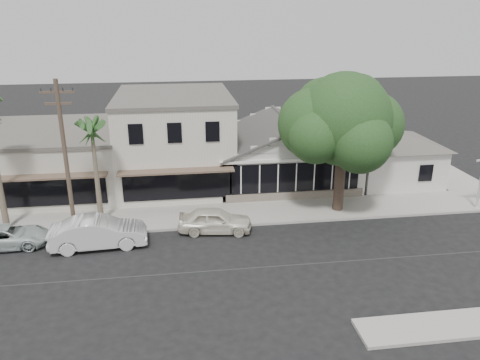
{
  "coord_description": "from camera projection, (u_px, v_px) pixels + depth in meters",
  "views": [
    {
      "loc": [
        -2.9,
        -20.56,
        12.22
      ],
      "look_at": [
        0.83,
        6.0,
        2.62
      ],
      "focal_mm": 35.0,
      "sensor_mm": 36.0,
      "label": 1
    }
  ],
  "objects": [
    {
      "name": "row_building_near",
      "position": [
        175.0,
        141.0,
        34.76
      ],
      "size": [
        8.0,
        10.0,
        6.5
      ],
      "primitive_type": "cube",
      "color": "silver",
      "rests_on": "ground"
    },
    {
      "name": "side_cottage",
      "position": [
        391.0,
        162.0,
        35.61
      ],
      "size": [
        6.0,
        6.0,
        3.0
      ],
      "primitive_type": "cube",
      "color": "silver",
      "rests_on": "ground"
    },
    {
      "name": "corner_shop",
      "position": [
        283.0,
        149.0,
        35.06
      ],
      "size": [
        10.4,
        8.6,
        5.1
      ],
      "color": "silver",
      "rests_on": "ground"
    },
    {
      "name": "ground",
      "position": [
        240.0,
        269.0,
        23.66
      ],
      "size": [
        140.0,
        140.0,
        0.0
      ],
      "primitive_type": "plane",
      "color": "black",
      "rests_on": "ground"
    },
    {
      "name": "row_building_midnear",
      "position": [
        51.0,
        161.0,
        33.97
      ],
      "size": [
        10.0,
        10.0,
        4.2
      ],
      "primitive_type": "cube",
      "color": "#B9B4A6",
      "rests_on": "ground"
    },
    {
      "name": "car_0",
      "position": [
        215.0,
        220.0,
        27.46
      ],
      "size": [
        4.5,
        2.29,
        1.47
      ],
      "primitive_type": "imported",
      "rotation": [
        0.0,
        0.0,
        1.44
      ],
      "color": "silver",
      "rests_on": "ground"
    },
    {
      "name": "sidewalk_north",
      "position": [
        97.0,
        221.0,
        28.88
      ],
      "size": [
        90.0,
        3.5,
        0.15
      ],
      "primitive_type": "cube",
      "color": "#9E9991",
      "rests_on": "ground"
    },
    {
      "name": "palm_east",
      "position": [
        92.0,
        129.0,
        26.72
      ],
      "size": [
        2.44,
        2.44,
        6.99
      ],
      "color": "#726651",
      "rests_on": "ground"
    },
    {
      "name": "shade_tree",
      "position": [
        341.0,
        121.0,
        28.83
      ],
      "size": [
        8.1,
        7.33,
        8.99
      ],
      "rotation": [
        0.0,
        0.0,
        -0.13
      ],
      "color": "#47362B",
      "rests_on": "ground"
    },
    {
      "name": "car_2",
      "position": [
        7.0,
        237.0,
        25.73
      ],
      "size": [
        4.53,
        2.26,
        1.23
      ],
      "primitive_type": "imported",
      "rotation": [
        0.0,
        0.0,
        1.62
      ],
      "color": "silver",
      "rests_on": "ground"
    },
    {
      "name": "utility_pole",
      "position": [
        65.0,
        156.0,
        25.72
      ],
      "size": [
        1.8,
        0.24,
        9.0
      ],
      "color": "brown",
      "rests_on": "ground"
    },
    {
      "name": "car_1",
      "position": [
        98.0,
        232.0,
        25.65
      ],
      "size": [
        5.32,
        2.16,
        1.72
      ],
      "primitive_type": "imported",
      "rotation": [
        0.0,
        0.0,
        1.64
      ],
      "color": "silver",
      "rests_on": "ground"
    }
  ]
}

